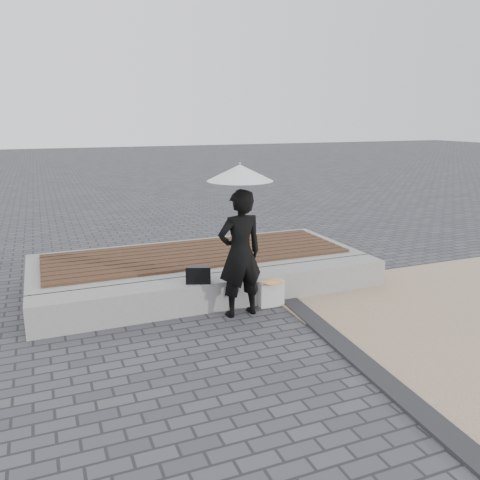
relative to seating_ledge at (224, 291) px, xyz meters
name	(u,v)px	position (x,y,z in m)	size (l,w,h in m)	color
ground	(276,355)	(0.00, -1.60, -0.20)	(80.00, 80.00, 0.00)	#47464B
edging_band	(361,361)	(0.75, -2.10, -0.18)	(0.25, 5.20, 0.04)	#28282A
seating_ledge	(224,291)	(0.00, 0.00, 0.00)	(5.00, 0.45, 0.40)	#A2A19D
timber_platform	(198,267)	(0.00, 1.20, 0.00)	(5.00, 2.00, 0.40)	#989893
timber_decking	(197,253)	(0.00, 1.20, 0.22)	(4.60, 1.60, 0.04)	#533622
woman	(240,254)	(0.07, -0.41, 0.62)	(0.60, 0.39, 1.64)	black
parasol	(240,173)	(0.07, -0.41, 1.64)	(0.81, 0.81, 1.04)	#B6B6BB
handbag	(198,275)	(-0.40, -0.13, 0.31)	(0.32, 0.11, 0.23)	black
canvas_tote	(271,293)	(0.58, -0.28, -0.02)	(0.34, 0.14, 0.36)	silver
magazine	(273,282)	(0.58, -0.33, 0.16)	(0.29, 0.21, 0.01)	#E93E58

